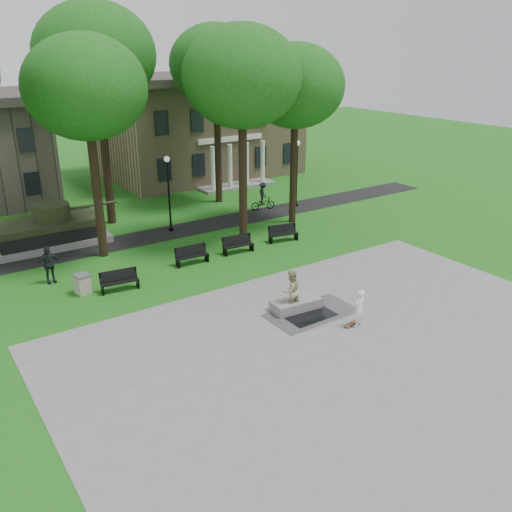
{
  "coord_description": "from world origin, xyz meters",
  "views": [
    {
      "loc": [
        -13.25,
        -17.6,
        11.02
      ],
      "look_at": [
        0.48,
        2.69,
        1.4
      ],
      "focal_mm": 38.0,
      "sensor_mm": 36.0,
      "label": 1
    }
  ],
  "objects_px": {
    "cyclist": "(263,198)",
    "park_bench_0": "(119,280)",
    "concrete_block": "(296,304)",
    "friend_watching": "(291,291)",
    "skateboarder": "(359,308)",
    "trash_bin": "(83,284)"
  },
  "relations": [
    {
      "from": "cyclist",
      "to": "park_bench_0",
      "type": "distance_m",
      "value": 15.27
    },
    {
      "from": "concrete_block",
      "to": "friend_watching",
      "type": "height_order",
      "value": "friend_watching"
    },
    {
      "from": "concrete_block",
      "to": "cyclist",
      "type": "distance_m",
      "value": 15.63
    },
    {
      "from": "concrete_block",
      "to": "cyclist",
      "type": "height_order",
      "value": "cyclist"
    },
    {
      "from": "skateboarder",
      "to": "concrete_block",
      "type": "bearing_deg",
      "value": -81.3
    },
    {
      "from": "trash_bin",
      "to": "cyclist",
      "type": "bearing_deg",
      "value": 24.02
    },
    {
      "from": "friend_watching",
      "to": "park_bench_0",
      "type": "relative_size",
      "value": 1.04
    },
    {
      "from": "park_bench_0",
      "to": "cyclist",
      "type": "bearing_deg",
      "value": 34.94
    },
    {
      "from": "skateboarder",
      "to": "cyclist",
      "type": "relative_size",
      "value": 0.83
    },
    {
      "from": "skateboarder",
      "to": "friend_watching",
      "type": "relative_size",
      "value": 0.86
    },
    {
      "from": "skateboarder",
      "to": "park_bench_0",
      "type": "height_order",
      "value": "skateboarder"
    },
    {
      "from": "cyclist",
      "to": "trash_bin",
      "type": "distance_m",
      "value": 16.41
    },
    {
      "from": "concrete_block",
      "to": "friend_watching",
      "type": "distance_m",
      "value": 0.78
    },
    {
      "from": "friend_watching",
      "to": "trash_bin",
      "type": "xyz_separation_m",
      "value": [
        -7.03,
        6.91,
        -0.49
      ]
    },
    {
      "from": "concrete_block",
      "to": "park_bench_0",
      "type": "bearing_deg",
      "value": 132.3
    },
    {
      "from": "concrete_block",
      "to": "park_bench_0",
      "type": "xyz_separation_m",
      "value": [
        -5.76,
        6.33,
        0.28
      ]
    },
    {
      "from": "skateboarder",
      "to": "cyclist",
      "type": "xyz_separation_m",
      "value": [
        6.49,
        16.31,
        -0.03
      ]
    },
    {
      "from": "cyclist",
      "to": "concrete_block",
      "type": "bearing_deg",
      "value": 163.2
    },
    {
      "from": "friend_watching",
      "to": "concrete_block",
      "type": "bearing_deg",
      "value": 172.13
    },
    {
      "from": "park_bench_0",
      "to": "friend_watching",
      "type": "bearing_deg",
      "value": -42.62
    },
    {
      "from": "skateboarder",
      "to": "cyclist",
      "type": "distance_m",
      "value": 17.56
    },
    {
      "from": "concrete_block",
      "to": "skateboarder",
      "type": "height_order",
      "value": "skateboarder"
    }
  ]
}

